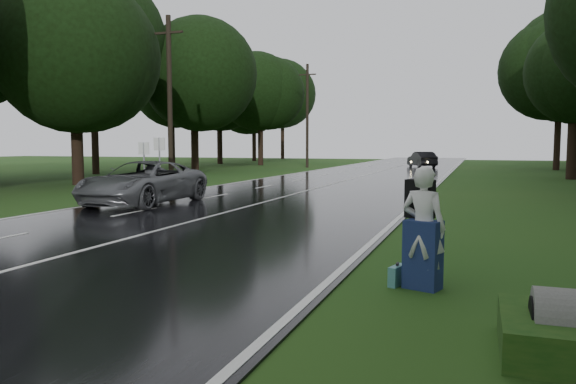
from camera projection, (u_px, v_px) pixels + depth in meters
name	position (u px, v px, depth m)	size (l,w,h in m)	color
ground	(17.00, 270.00, 10.23)	(160.00, 160.00, 0.00)	#224414
road	(317.00, 188.00, 29.02)	(12.00, 140.00, 0.04)	black
lane_center	(317.00, 188.00, 29.02)	(0.12, 140.00, 0.01)	silver
grey_car	(143.00, 183.00, 21.16)	(2.77, 6.02, 1.67)	#55585B
far_car	(422.00, 159.00, 55.07)	(1.68, 4.81, 1.58)	black
hitchhiker	(423.00, 232.00, 8.88)	(0.85, 0.81, 2.02)	silver
suitcase	(397.00, 275.00, 9.13)	(0.14, 0.47, 0.33)	teal
utility_pole_mid	(171.00, 186.00, 31.19)	(1.80, 0.28, 9.55)	black
utility_pole_far	(307.00, 167.00, 55.61)	(1.80, 0.28, 10.42)	black
road_sign_a	(145.00, 193.00, 26.49)	(0.59, 0.10, 2.46)	white
road_sign_b	(160.00, 191.00, 27.77)	(0.65, 0.10, 2.70)	white
tree_left_d	(79.00, 185.00, 31.76)	(7.90, 7.90, 12.34)	black
tree_left_e	(195.00, 171.00, 48.25)	(8.97, 8.97, 14.02)	black
tree_left_f	(261.00, 165.00, 61.99)	(9.58, 9.58, 14.97)	black
tree_right_e	(571.00, 179.00, 36.81)	(8.69, 8.69, 13.58)	black
tree_right_f	(556.00, 170.00, 50.09)	(10.75, 10.75, 16.80)	black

